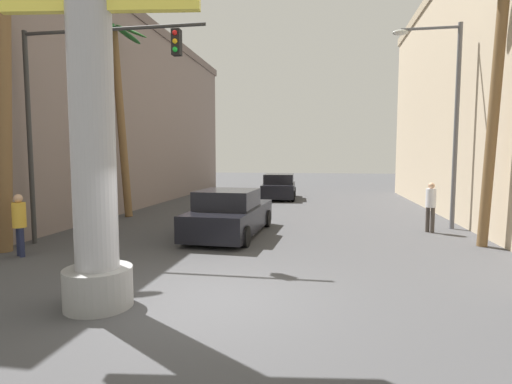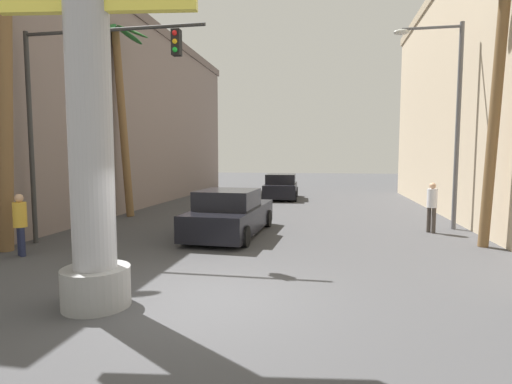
{
  "view_description": "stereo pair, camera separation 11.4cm",
  "coord_description": "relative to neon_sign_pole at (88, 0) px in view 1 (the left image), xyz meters",
  "views": [
    {
      "loc": [
        2.0,
        -6.99,
        2.66
      ],
      "look_at": [
        0.0,
        4.9,
        1.58
      ],
      "focal_mm": 28.0,
      "sensor_mm": 36.0,
      "label": 1
    },
    {
      "loc": [
        2.12,
        -6.97,
        2.66
      ],
      "look_at": [
        0.0,
        4.9,
        1.58
      ],
      "focal_mm": 28.0,
      "sensor_mm": 36.0,
      "label": 2
    }
  ],
  "objects": [
    {
      "name": "car_lead",
      "position": [
        0.81,
        6.71,
        -4.55
      ],
      "size": [
        2.26,
        5.07,
        1.56
      ],
      "color": "black",
      "rests_on": "ground"
    },
    {
      "name": "palm_tree_mid_left",
      "position": [
        -4.85,
        9.99,
        -0.21
      ],
      "size": [
        2.7,
        2.88,
        8.26
      ],
      "color": "brown",
      "rests_on": "ground"
    },
    {
      "name": "street_lamp",
      "position": [
        8.25,
        9.2,
        -0.82
      ],
      "size": [
        2.39,
        0.28,
        7.38
      ],
      "color": "#59595E",
      "rests_on": "ground"
    },
    {
      "name": "traffic_light_mast",
      "position": [
        -3.16,
        4.44,
        -0.79
      ],
      "size": [
        5.58,
        0.32,
        6.34
      ],
      "color": "#333333",
      "rests_on": "ground"
    },
    {
      "name": "pedestrian_mid_right",
      "position": [
        7.61,
        8.32,
        -4.23
      ],
      "size": [
        0.48,
        0.48,
        1.76
      ],
      "color": "#3F3833",
      "rests_on": "ground"
    },
    {
      "name": "pedestrian_curb_left",
      "position": [
        -4.04,
        2.95,
        -4.29
      ],
      "size": [
        0.47,
        0.47,
        1.67
      ],
      "color": "#1E233F",
      "rests_on": "ground"
    },
    {
      "name": "ground_plane",
      "position": [
        1.89,
        10.67,
        -5.26
      ],
      "size": [
        93.71,
        93.71,
        0.0
      ],
      "primitive_type": "plane",
      "color": "#424244"
    },
    {
      "name": "car_far",
      "position": [
        1.16,
        18.58,
        -4.52
      ],
      "size": [
        2.25,
        4.42,
        1.56
      ],
      "color": "black",
      "rests_on": "ground"
    },
    {
      "name": "palm_tree_near_right",
      "position": [
        8.72,
        6.1,
        0.13
      ],
      "size": [
        2.89,
        2.6,
        8.21
      ],
      "color": "brown",
      "rests_on": "ground"
    },
    {
      "name": "building_left",
      "position": [
        -9.54,
        14.46,
        -0.27
      ],
      "size": [
        8.73,
        25.74,
        9.95
      ],
      "color": "slate",
      "rests_on": "ground"
    },
    {
      "name": "neon_sign_pole",
      "position": [
        0.0,
        0.0,
        0.0
      ],
      "size": [
        3.72,
        1.18,
        10.83
      ],
      "color": "#9E9EA3",
      "rests_on": "ground"
    },
    {
      "name": "palm_tree_near_left",
      "position": [
        -4.73,
        3.44,
        -0.45
      ],
      "size": [
        2.41,
        2.42,
        8.48
      ],
      "color": "brown",
      "rests_on": "ground"
    }
  ]
}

